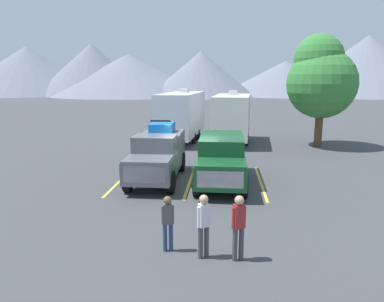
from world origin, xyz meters
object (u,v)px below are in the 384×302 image
object	(u,v)px
pickup_truck_a	(158,153)
camper_trailer_b	(232,116)
person_c	(204,222)
person_b	(239,223)
pickup_truck_b	(221,157)
camper_trailer_a	(181,114)
person_a	(168,220)

from	to	relation	value
pickup_truck_a	camper_trailer_b	bearing A→B (deg)	69.98
person_c	person_b	bearing A→B (deg)	-3.60
pickup_truck_b	person_c	size ratio (longest dim) A/B	3.28
camper_trailer_a	person_c	distance (m)	18.10
person_b	person_c	xyz separation A→B (m)	(-0.90, 0.06, -0.01)
pickup_truck_a	person_a	distance (m)	7.33
person_b	person_c	size ratio (longest dim) A/B	1.01
camper_trailer_b	person_b	bearing A→B (deg)	-90.49
camper_trailer_b	person_a	xyz separation A→B (m)	(-2.03, -17.00, -1.07)
person_a	person_c	size ratio (longest dim) A/B	0.91
person_b	person_a	bearing A→B (deg)	169.82
pickup_truck_a	person_c	bearing A→B (deg)	-71.16
person_a	pickup_truck_a	bearing A→B (deg)	102.24
pickup_truck_b	person_b	distance (m)	7.22
person_a	person_c	world-z (taller)	person_c
camper_trailer_a	person_a	bearing A→B (deg)	-84.52
pickup_truck_a	person_c	distance (m)	7.86
camper_trailer_a	pickup_truck_a	bearing A→B (deg)	-89.26
pickup_truck_a	camper_trailer_b	world-z (taller)	camper_trailer_b
camper_trailer_a	pickup_truck_b	bearing A→B (deg)	-74.06
pickup_truck_a	pickup_truck_b	world-z (taller)	pickup_truck_a
pickup_truck_b	camper_trailer_b	bearing A→B (deg)	86.29
camper_trailer_b	person_c	bearing A→B (deg)	-93.47
pickup_truck_a	camper_trailer_a	bearing A→B (deg)	90.74
camper_trailer_a	person_b	bearing A→B (deg)	-78.73
camper_trailer_a	camper_trailer_b	size ratio (longest dim) A/B	1.16
person_a	person_c	distance (m)	1.03
camper_trailer_a	person_c	xyz separation A→B (m)	(2.67, -17.87, -1.04)
pickup_truck_b	person_b	bearing A→B (deg)	-85.95
pickup_truck_a	camper_trailer_b	xyz separation A→B (m)	(3.59, 9.84, 0.75)
pickup_truck_a	person_b	world-z (taller)	pickup_truck_a
camper_trailer_a	person_a	world-z (taller)	camper_trailer_a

